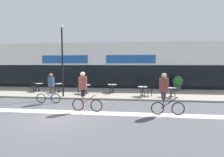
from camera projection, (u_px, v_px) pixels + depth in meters
ground_plane at (56, 118)px, 8.47m from camera, size 120.00×120.00×0.00m
sidewalk_slab at (91, 93)px, 15.65m from camera, size 40.00×5.50×0.12m
storefront_facade at (100, 66)px, 20.12m from camera, size 40.00×4.06×4.85m
bike_lane_stripe at (65, 112)px, 9.53m from camera, size 36.00×0.70×0.01m
bistro_table_0 at (39, 86)px, 15.99m from camera, size 0.68×0.68×0.74m
bistro_table_1 at (59, 86)px, 15.56m from camera, size 0.71×0.71×0.77m
bistro_table_2 at (86, 87)px, 14.84m from camera, size 0.76×0.76×0.74m
bistro_table_3 at (112, 87)px, 15.32m from camera, size 0.80×0.80×0.72m
bistro_table_4 at (143, 89)px, 13.62m from camera, size 0.76×0.76×0.75m
bistro_table_5 at (171, 90)px, 13.23m from camera, size 0.68×0.68×0.71m
cafe_chair_0_near at (35, 87)px, 15.37m from camera, size 0.43×0.59×0.90m
cafe_chair_0_side at (33, 86)px, 16.07m from camera, size 0.59×0.42×0.90m
cafe_chair_1_near at (56, 87)px, 14.94m from camera, size 0.41×0.58×0.90m
cafe_chair_1_side at (52, 86)px, 15.64m from camera, size 0.59×0.43×0.90m
cafe_chair_2_near at (84, 88)px, 14.22m from camera, size 0.41×0.58×0.90m
cafe_chair_2_side at (79, 87)px, 14.90m from camera, size 0.60×0.45×0.90m
cafe_chair_3_near at (112, 88)px, 14.70m from camera, size 0.45×0.60×0.90m
cafe_chair_4_near at (143, 91)px, 13.00m from camera, size 0.41×0.58×0.90m
cafe_chair_4_side at (151, 90)px, 13.55m from camera, size 0.58×0.41×0.90m
cafe_chair_5_near at (173, 92)px, 12.61m from camera, size 0.43×0.59×0.90m
cafe_chair_5_side at (163, 90)px, 13.30m from camera, size 0.58×0.41×0.90m
planter_pot at (178, 83)px, 16.55m from camera, size 0.93×0.93×1.38m
lamp_post at (62, 56)px, 13.31m from camera, size 0.26×0.26×5.44m
cyclist_0 at (84, 88)px, 9.63m from camera, size 1.76×0.56×2.19m
cyclist_1 at (50, 86)px, 11.63m from camera, size 1.65×0.49×2.01m
cyclist_2 at (165, 90)px, 8.94m from camera, size 1.71×0.49×2.16m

